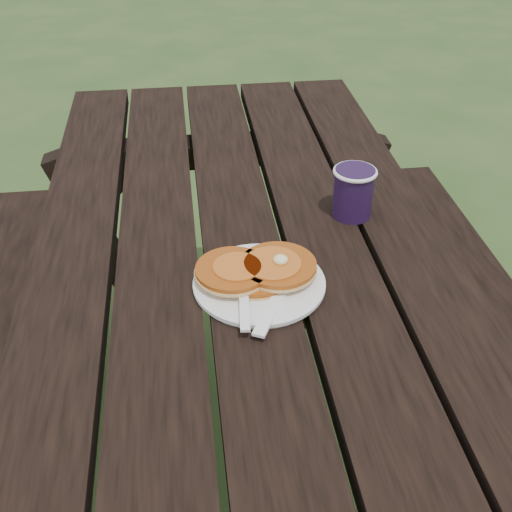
{
  "coord_description": "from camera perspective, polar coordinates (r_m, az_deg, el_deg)",
  "views": [
    {
      "loc": [
        -0.09,
        -0.84,
        1.4
      ],
      "look_at": [
        0.01,
        -0.0,
        0.8
      ],
      "focal_mm": 45.0,
      "sensor_mm": 36.0,
      "label": 1
    }
  ],
  "objects": [
    {
      "name": "fork",
      "position": [
        0.99,
        -1.05,
        -4.55
      ],
      "size": [
        0.04,
        0.16,
        0.01
      ],
      "primitive_type": null,
      "rotation": [
        0.0,
        0.0,
        -0.08
      ],
      "color": "white",
      "rests_on": "plate"
    },
    {
      "name": "plate",
      "position": [
        1.05,
        0.28,
        -2.5
      ],
      "size": [
        0.27,
        0.27,
        0.01
      ],
      "primitive_type": "cylinder",
      "rotation": [
        0.0,
        0.0,
        -0.32
      ],
      "color": "white",
      "rests_on": "picnic_table"
    },
    {
      "name": "knife",
      "position": [
        1.01,
        1.85,
        -3.87
      ],
      "size": [
        0.1,
        0.17,
        0.0
      ],
      "primitive_type": "cube",
      "rotation": [
        0.0,
        0.0,
        -0.46
      ],
      "color": "white",
      "rests_on": "plate"
    },
    {
      "name": "coffee_cup",
      "position": [
        1.22,
        8.66,
        5.86
      ],
      "size": [
        0.08,
        0.08,
        0.1
      ],
      "rotation": [
        0.0,
        0.0,
        0.07
      ],
      "color": "#211031",
      "rests_on": "picnic_table"
    },
    {
      "name": "pancake_stack",
      "position": [
        1.05,
        0.08,
        -1.22
      ],
      "size": [
        0.2,
        0.13,
        0.04
      ],
      "rotation": [
        0.0,
        0.0,
        0.31
      ],
      "color": "#B05113",
      "rests_on": "plate"
    },
    {
      "name": "picnic_table",
      "position": [
        1.34,
        -0.52,
        -15.21
      ],
      "size": [
        1.36,
        1.8,
        0.75
      ],
      "color": "black",
      "rests_on": "ground"
    }
  ]
}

